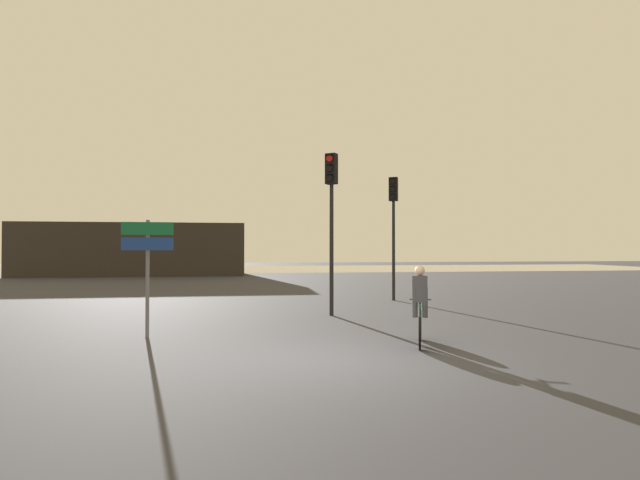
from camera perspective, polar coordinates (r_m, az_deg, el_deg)
The scene contains 7 objects.
ground_plane at distance 8.90m, azimuth 1.68°, elevation -13.76°, with size 120.00×120.00×0.00m, color #333338.
water_strip at distance 47.69m, azimuth -6.74°, elevation -3.31°, with size 80.00×16.00×0.01m, color #9E937F.
distant_building at distance 38.46m, azimuth -20.53°, elevation -1.02°, with size 15.84×4.00×3.76m, color #2D2823.
traffic_light_center at distance 14.70m, azimuth 1.31°, elevation 4.20°, with size 0.40×0.42×4.76m.
traffic_light_far_right at distance 19.14m, azimuth 8.39°, elevation 2.84°, with size 0.39×0.41×4.67m.
direction_sign_post at distance 11.64m, azimuth -19.12°, elevation -1.78°, with size 1.10×0.12×2.60m.
cyclist at distance 10.41m, azimuth 11.36°, elevation -7.30°, with size 0.71×1.62×1.62m.
Camera 1 is at (-1.55, -8.54, 1.97)m, focal length 28.00 mm.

